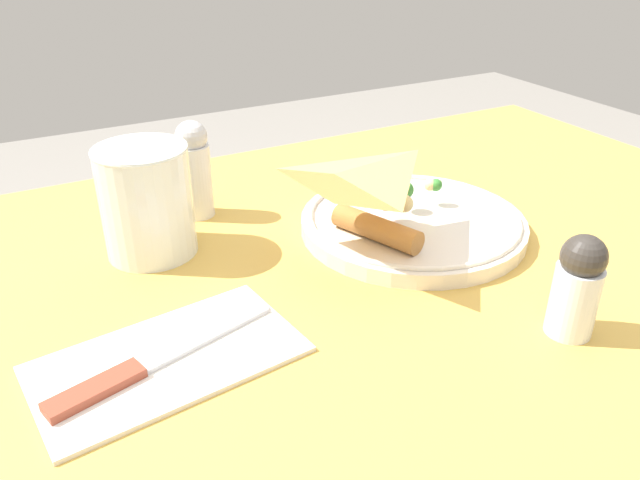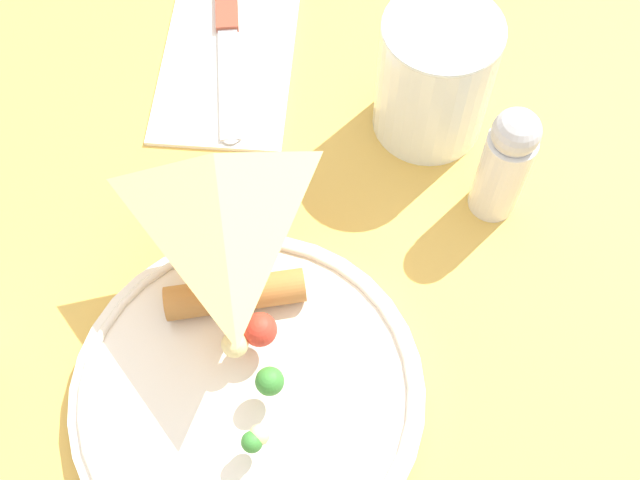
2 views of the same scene
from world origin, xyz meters
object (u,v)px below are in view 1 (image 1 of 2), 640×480
Objects in this scene: salt_shaker at (194,169)px; pepper_shaker at (577,286)px; butter_knife at (156,359)px; plate_pizza at (411,220)px; napkin_folded at (168,359)px; dining_table at (366,361)px; milk_glass at (147,206)px.

salt_shaker is 1.24× the size of pepper_shaker.
pepper_shaker is (0.20, -0.36, -0.01)m from salt_shaker.
plate_pizza is at bearing 1.26° from butter_knife.
napkin_folded is at bearing -162.86° from plate_pizza.
napkin_folded is (-0.29, -0.09, -0.01)m from plate_pizza.
dining_table is 0.28m from milk_glass.
milk_glass is at bearing 147.12° from dining_table.
salt_shaker is (-0.19, 0.15, 0.04)m from plate_pizza.
salt_shaker reaches higher than plate_pizza.
pepper_shaker is at bearing -87.67° from plate_pizza.
milk_glass and salt_shaker have the same top height.
milk_glass is 0.58× the size of butter_knife.
milk_glass is 0.09m from salt_shaker.
dining_table is at bearing -0.96° from butter_knife.
salt_shaker reaches higher than butter_knife.
milk_glass is at bearing 131.70° from pepper_shaker.
salt_shaker is (0.10, 0.24, 0.05)m from napkin_folded.
salt_shaker is at bearing 123.04° from dining_table.
pepper_shaker reaches higher than butter_knife.
milk_glass is (-0.18, 0.12, 0.18)m from dining_table.
butter_knife is at bearing 159.54° from pepper_shaker.
napkin_folded is (-0.22, -0.06, 0.13)m from dining_table.
pepper_shaker reaches higher than plate_pizza.
milk_glass is 0.19m from butter_knife.
milk_glass reaches higher than plate_pizza.
milk_glass reaches higher than pepper_shaker.
dining_table is 0.27m from butter_knife.
dining_table is 5.41× the size of butter_knife.
milk_glass reaches higher than butter_knife.
salt_shaker is (0.11, 0.24, 0.05)m from butter_knife.
butter_knife is 0.33m from pepper_shaker.
dining_table is 4.32× the size of plate_pizza.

